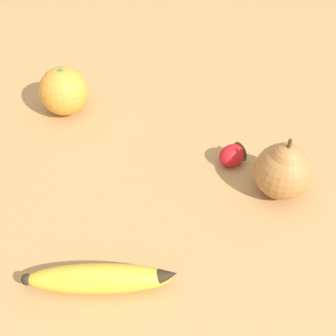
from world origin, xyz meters
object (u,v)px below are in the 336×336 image
Objects in this scene: pear at (283,169)px; strawberry at (234,155)px; orange at (64,91)px; banana at (100,279)px.

strawberry is at bearing -25.81° from pear.
banana is at bearing 123.67° from orange.
strawberry is at bearing 49.13° from banana.
pear is at bearing 32.25° from banana.
banana is 0.36m from orange.
banana is 0.28m from strawberry.
pear is 1.76× the size of strawberry.
banana is 1.85× the size of pear.
pear is (-0.38, 0.07, 0.00)m from orange.
orange is 0.31m from strawberry.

